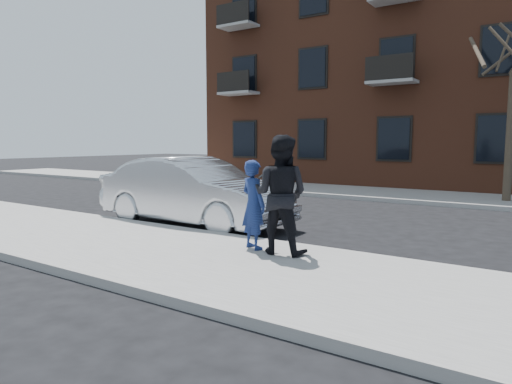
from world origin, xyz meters
The scene contains 9 objects.
ground centered at (0.00, 0.00, 0.00)m, with size 100.00×100.00×0.00m, color black.
near_sidewalk centered at (0.00, -0.25, 0.07)m, with size 50.00×3.50×0.15m, color gray.
near_curb centered at (0.00, 1.55, 0.07)m, with size 50.00×0.10×0.15m, color #999691.
far_sidewalk centered at (0.00, 11.25, 0.07)m, with size 50.00×3.50×0.15m, color gray.
far_curb centered at (0.00, 9.45, 0.07)m, with size 50.00×0.10×0.15m, color #999691.
apartment_building centered at (2.00, 18.00, 6.16)m, with size 24.30×10.30×12.30m.
silver_sedan centered at (-1.66, 2.52, 0.85)m, with size 1.80×5.18×1.71m, color #B7BABF.
man_hoodie centered at (1.34, 0.75, 0.96)m, with size 0.69×0.58×1.62m.
man_peacoat centered at (1.92, 0.73, 1.18)m, with size 1.11×0.92×2.06m.
Camera 1 is at (5.95, -6.03, 2.11)m, focal length 32.00 mm.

